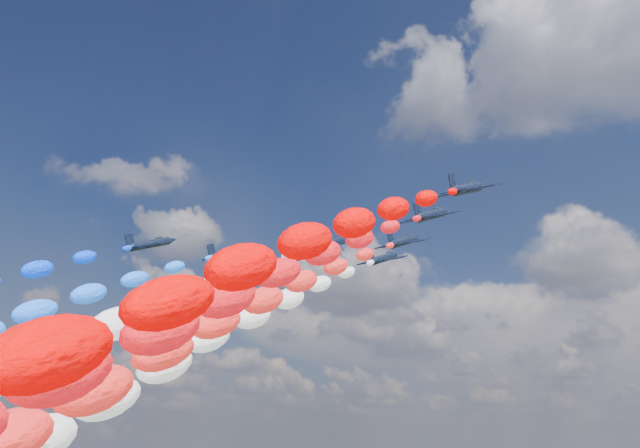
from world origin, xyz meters
The scene contains 13 objects.
jet_0 centered at (-28.70, -7.64, 108.69)m, with size 9.77×13.10×2.89m, color black, non-canonical shape.
jet_1 centered at (-21.28, 5.19, 108.69)m, with size 9.77×13.10×2.89m, color black, non-canonical shape.
jet_2 centered at (-9.61, 13.95, 108.69)m, with size 9.77×13.10×2.89m, color black, non-canonical shape.
jet_3 centered at (0.25, 9.06, 108.69)m, with size 9.77×13.10×2.89m, color black, non-canonical shape.
trail_3 centered at (0.25, -52.82, 78.70)m, with size 6.28×119.62×62.39m, color white, non-canonical shape.
jet_4 centered at (1.50, 24.12, 108.69)m, with size 9.77×13.10×2.89m, color black, non-canonical shape.
trail_4 centered at (1.50, -37.75, 78.70)m, with size 6.28×119.62×62.39m, color silver, non-canonical shape.
jet_5 centered at (10.21, 15.34, 108.69)m, with size 9.77×13.10×2.89m, color black, non-canonical shape.
trail_5 centered at (10.21, -46.54, 78.70)m, with size 6.28×119.62×62.39m, color red, non-canonical shape.
jet_6 centered at (20.81, 3.82, 108.69)m, with size 9.77×13.10×2.89m, color black, non-canonical shape.
trail_6 centered at (20.81, -58.06, 78.70)m, with size 6.28×119.62×62.39m, color red, non-canonical shape.
jet_7 centered at (30.15, -4.67, 108.69)m, with size 9.77×13.10×2.89m, color black, non-canonical shape.
trail_7 centered at (30.15, -66.54, 78.70)m, with size 6.28×119.62×62.39m, color #EC0000, non-canonical shape.
Camera 1 is at (66.18, -98.55, 73.62)m, focal length 41.66 mm.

